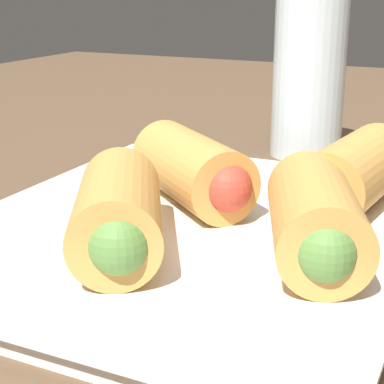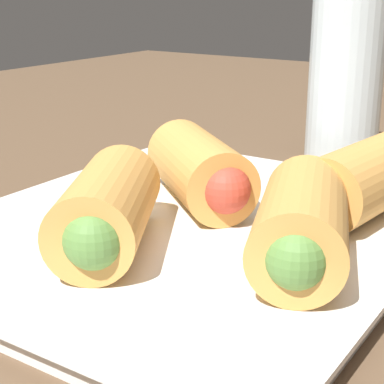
{
  "view_description": "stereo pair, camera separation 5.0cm",
  "coord_description": "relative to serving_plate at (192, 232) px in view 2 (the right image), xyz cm",
  "views": [
    {
      "loc": [
        -31.34,
        -16.67,
        16.95
      ],
      "look_at": [
        0.69,
        -1.43,
        5.29
      ],
      "focal_mm": 60.0,
      "sensor_mm": 36.0,
      "label": 1
    },
    {
      "loc": [
        -28.88,
        -21.03,
        16.95
      ],
      "look_at": [
        0.69,
        -1.43,
        5.29
      ],
      "focal_mm": 60.0,
      "sensor_mm": 36.0,
      "label": 2
    }
  ],
  "objects": [
    {
      "name": "roll_front_right",
      "position": [
        2.69,
        0.73,
        2.97
      ],
      "size": [
        9.51,
        10.16,
        4.47
      ],
      "color": "#D19347",
      "rests_on": "serving_plate"
    },
    {
      "name": "table_surface",
      "position": [
        -0.69,
        1.43,
        -1.76
      ],
      "size": [
        180.0,
        140.0,
        2.0
      ],
      "color": "brown",
      "rests_on": "ground"
    },
    {
      "name": "roll_back_left",
      "position": [
        -6.24,
        0.98,
        2.97
      ],
      "size": [
        10.47,
        8.56,
        4.47
      ],
      "color": "#D19347",
      "rests_on": "serving_plate"
    },
    {
      "name": "drinking_glass",
      "position": [
        23.33,
        -0.24,
        6.06
      ],
      "size": [
        6.29,
        6.29,
        13.63
      ],
      "color": "silver",
      "rests_on": "table_surface"
    },
    {
      "name": "roll_front_left",
      "position": [
        -2.71,
        -8.1,
        2.97
      ],
      "size": [
        10.5,
        7.59,
        4.47
      ],
      "color": "#D19347",
      "rests_on": "serving_plate"
    },
    {
      "name": "serving_plate",
      "position": [
        0.0,
        0.0,
        0.0
      ],
      "size": [
        29.79,
        25.63,
        1.5
      ],
      "color": "white",
      "rests_on": "table_surface"
    },
    {
      "name": "roll_back_right",
      "position": [
        6.23,
        -7.93,
        2.97
      ],
      "size": [
        10.49,
        5.61,
        4.47
      ],
      "color": "#D19347",
      "rests_on": "serving_plate"
    }
  ]
}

